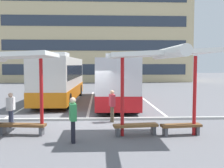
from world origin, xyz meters
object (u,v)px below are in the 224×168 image
object	(u,v)px
coach_bus_1	(116,81)
bench_1	(22,127)
bench_2	(136,127)
waiting_shelter_1	(161,56)
waiting_passenger_2	(112,104)
coach_bus_0	(61,79)
waiting_passenger_3	(73,117)
waiting_passenger_1	(11,108)
bench_3	(181,127)

from	to	relation	value
coach_bus_1	bench_1	world-z (taller)	coach_bus_1
bench_1	bench_2	world-z (taller)	same
waiting_shelter_1	waiting_passenger_2	world-z (taller)	waiting_shelter_1
coach_bus_0	waiting_passenger_3	world-z (taller)	coach_bus_0
waiting_shelter_1	bench_2	world-z (taller)	waiting_shelter_1
coach_bus_1	waiting_shelter_1	world-z (taller)	coach_bus_1
waiting_shelter_1	waiting_passenger_1	xyz separation A→B (m)	(-6.30, 1.94, -2.25)
coach_bus_1	waiting_passenger_3	bearing A→B (deg)	-101.99
coach_bus_1	waiting_passenger_2	distance (m)	7.08
coach_bus_0	bench_3	world-z (taller)	coach_bus_0
bench_1	waiting_passenger_2	bearing A→B (deg)	31.35
coach_bus_1	waiting_passenger_3	distance (m)	10.69
waiting_passenger_2	waiting_passenger_3	distance (m)	3.77
bench_3	waiting_passenger_1	size ratio (longest dim) A/B	1.06
waiting_passenger_1	bench_3	bearing A→B (deg)	-13.39
bench_1	waiting_passenger_3	distance (m)	2.51
waiting_shelter_1	waiting_passenger_3	world-z (taller)	waiting_shelter_1
bench_2	bench_3	distance (m)	1.80
waiting_shelter_1	coach_bus_1	bearing A→B (deg)	96.18
waiting_passenger_3	coach_bus_0	bearing A→B (deg)	100.33
coach_bus_1	waiting_passenger_2	size ratio (longest dim) A/B	7.81
coach_bus_0	coach_bus_1	size ratio (longest dim) A/B	0.85
bench_1	bench_3	distance (m)	6.33
coach_bus_1	bench_2	bearing A→B (deg)	-88.99
bench_1	coach_bus_0	bearing A→B (deg)	89.46
waiting_passenger_1	coach_bus_0	bearing A→B (deg)	83.64
coach_bus_1	waiting_passenger_2	bearing A→B (deg)	-95.29
coach_bus_0	waiting_shelter_1	world-z (taller)	coach_bus_0
waiting_shelter_1	bench_2	distance (m)	2.96
bench_1	bench_3	size ratio (longest dim) A/B	1.16
waiting_shelter_1	waiting_passenger_2	bearing A→B (deg)	121.10
coach_bus_0	coach_bus_1	world-z (taller)	coach_bus_0
waiting_passenger_1	bench_2	bearing A→B (deg)	-16.62
coach_bus_0	waiting_passenger_2	size ratio (longest dim) A/B	6.67
bench_2	waiting_passenger_1	distance (m)	5.66
waiting_passenger_2	bench_3	bearing A→B (deg)	-45.06
bench_1	coach_bus_1	bearing A→B (deg)	64.83
coach_bus_0	bench_2	world-z (taller)	coach_bus_0
bench_1	waiting_shelter_1	xyz separation A→B (m)	(5.42, -0.59, 2.80)
coach_bus_0	coach_bus_1	bearing A→B (deg)	-10.33
waiting_passenger_2	waiting_passenger_1	bearing A→B (deg)	-168.77
coach_bus_0	waiting_shelter_1	distance (m)	11.98
bench_3	waiting_passenger_3	size ratio (longest dim) A/B	1.01
coach_bus_1	bench_2	distance (m)	9.62
bench_2	waiting_shelter_1	bearing A→B (deg)	-19.94
waiting_shelter_1	bench_3	bearing A→B (deg)	13.98
coach_bus_1	bench_3	bearing A→B (deg)	-78.45
coach_bus_0	waiting_passenger_2	xyz separation A→B (m)	(3.61, -7.79, -0.80)
waiting_shelter_1	waiting_passenger_3	size ratio (longest dim) A/B	2.89
coach_bus_1	bench_1	distance (m)	10.32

